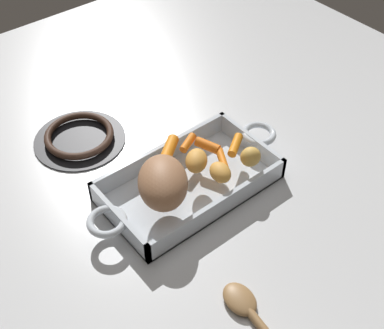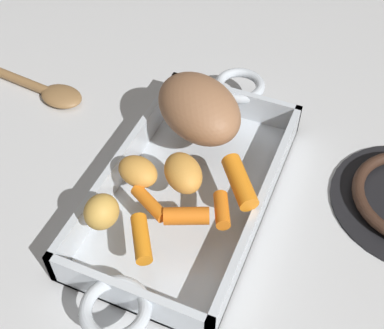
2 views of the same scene
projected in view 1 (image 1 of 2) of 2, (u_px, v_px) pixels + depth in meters
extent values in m
plane|color=silver|center=(189.00, 188.00, 1.05)|extent=(1.62, 1.62, 0.00)
cube|color=silver|center=(189.00, 186.00, 1.05)|extent=(0.35, 0.20, 0.01)
cube|color=silver|center=(220.00, 208.00, 0.99)|extent=(0.35, 0.01, 0.05)
cube|color=silver|center=(161.00, 155.00, 1.09)|extent=(0.35, 0.01, 0.05)
cube|color=silver|center=(118.00, 221.00, 0.96)|extent=(0.01, 0.20, 0.05)
cube|color=silver|center=(251.00, 144.00, 1.11)|extent=(0.01, 0.20, 0.05)
torus|color=silver|center=(107.00, 221.00, 0.94)|extent=(0.08, 0.08, 0.01)
torus|color=silver|center=(259.00, 134.00, 1.11)|extent=(0.08, 0.08, 0.01)
ellipsoid|color=#966746|center=(163.00, 182.00, 0.95)|extent=(0.15, 0.16, 0.07)
cylinder|color=orange|center=(222.00, 159.00, 1.03)|extent=(0.04, 0.05, 0.02)
cylinder|color=orange|center=(208.00, 146.00, 1.06)|extent=(0.04, 0.06, 0.02)
cylinder|color=orange|center=(169.00, 149.00, 1.05)|extent=(0.07, 0.06, 0.03)
cylinder|color=orange|center=(235.00, 145.00, 1.06)|extent=(0.06, 0.05, 0.02)
cylinder|color=orange|center=(188.00, 143.00, 1.07)|extent=(0.05, 0.04, 0.02)
ellipsoid|color=gold|center=(251.00, 157.00, 1.02)|extent=(0.05, 0.04, 0.04)
ellipsoid|color=gold|center=(220.00, 172.00, 1.00)|extent=(0.05, 0.06, 0.03)
ellipsoid|color=gold|center=(195.00, 160.00, 1.02)|extent=(0.07, 0.07, 0.04)
cylinder|color=black|center=(80.00, 139.00, 1.16)|extent=(0.20, 0.20, 0.01)
torus|color=#382319|center=(79.00, 135.00, 1.15)|extent=(0.15, 0.15, 0.02)
ellipsoid|color=olive|center=(240.00, 299.00, 0.86)|extent=(0.06, 0.07, 0.02)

